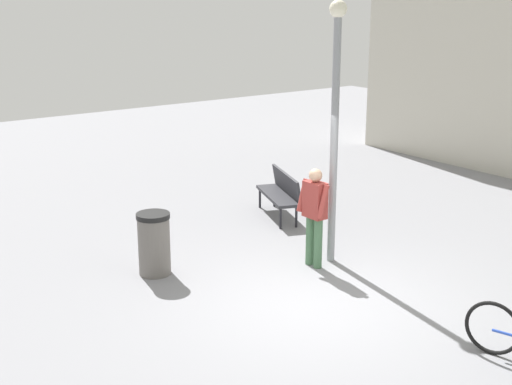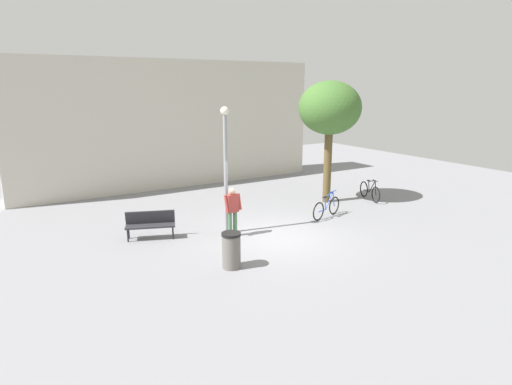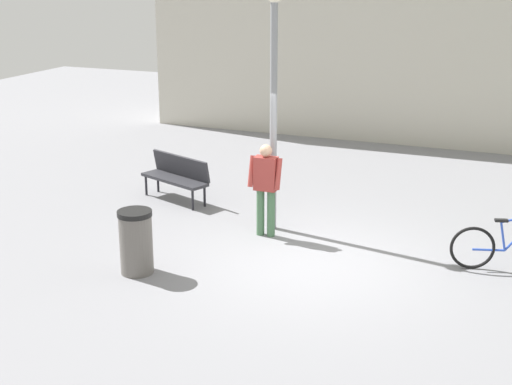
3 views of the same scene
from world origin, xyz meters
name	(u,v)px [view 2 (image 2 of 3)]	position (x,y,z in m)	size (l,w,h in m)	color
ground_plane	(276,238)	(0.00, 0.00, 0.00)	(36.00, 36.00, 0.00)	gray
building_facade	(170,124)	(0.00, 9.57, 3.08)	(15.22, 2.00, 6.15)	beige
lamppost	(225,160)	(-1.19, 1.31, 2.55)	(0.28, 0.28, 4.29)	gray
person_by_lamppost	(232,209)	(-1.17, 0.91, 0.97)	(0.59, 0.28, 1.67)	#47704C
park_bench	(150,222)	(-3.59, 2.14, 0.55)	(1.66, 1.01, 0.92)	#2D2D33
plaza_tree	(330,109)	(4.45, 2.69, 3.99)	(2.61, 2.61, 5.15)	brown
bicycle_black	(370,191)	(6.31, 1.95, 0.38)	(0.61, 1.74, 0.97)	black
bicycle_blue	(327,208)	(2.94, 0.91, 0.38)	(1.75, 0.57, 0.97)	black
trash_bin	(231,250)	(-2.44, -1.38, 0.52)	(0.54, 0.54, 1.02)	#66605B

